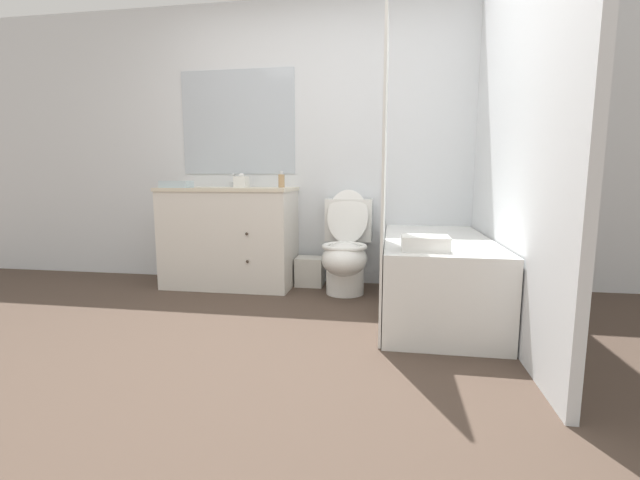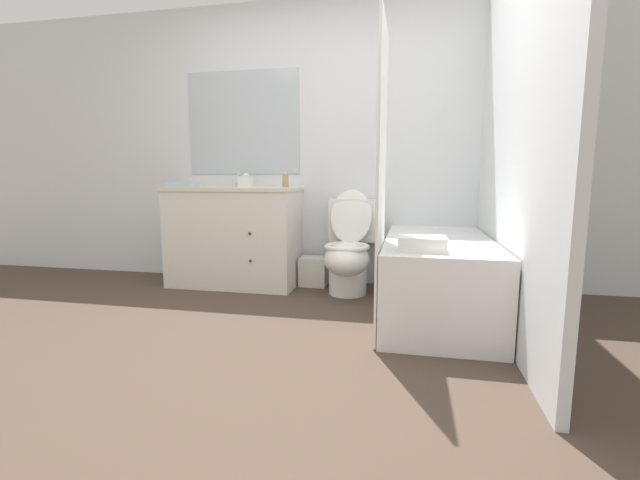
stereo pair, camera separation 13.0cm
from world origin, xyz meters
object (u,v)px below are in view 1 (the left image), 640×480
at_px(tissue_box, 241,182).
at_px(bath_towel_folded, 425,243).
at_px(sink_faucet, 237,183).
at_px(soap_dispenser, 281,180).
at_px(vanity_cabinet, 230,236).
at_px(toilet, 346,251).
at_px(bathtub, 435,275).
at_px(hand_towel_folded, 176,184).
at_px(wastebasket, 310,271).

height_order(tissue_box, bath_towel_folded, tissue_box).
xyz_separation_m(sink_faucet, soap_dispenser, (0.46, -0.14, 0.03)).
height_order(vanity_cabinet, soap_dispenser, soap_dispenser).
height_order(sink_faucet, bath_towel_folded, sink_faucet).
height_order(toilet, soap_dispenser, soap_dispenser).
bearing_deg(bathtub, tissue_box, 161.36).
xyz_separation_m(bathtub, tissue_box, (-1.63, 0.55, 0.65)).
xyz_separation_m(vanity_cabinet, tissue_box, (0.10, 0.05, 0.48)).
bearing_deg(sink_faucet, hand_towel_folded, -138.87).
xyz_separation_m(wastebasket, hand_towel_folded, (-1.11, -0.26, 0.78)).
distance_m(vanity_cabinet, soap_dispenser, 0.67).
bearing_deg(bathtub, toilet, 147.87).
xyz_separation_m(hand_towel_folded, bath_towel_folded, (2.01, -0.91, -0.32)).
bearing_deg(sink_faucet, tissue_box, -56.42).
relative_size(toilet, soap_dispenser, 6.07).
bearing_deg(soap_dispenser, hand_towel_folded, -165.94).
distance_m(tissue_box, bath_towel_folded, 1.90).
bearing_deg(vanity_cabinet, bath_towel_folded, -33.63).
relative_size(bathtub, soap_dispenser, 10.91).
bearing_deg(toilet, sink_faucet, 165.59).
distance_m(sink_faucet, tissue_box, 0.18).
bearing_deg(hand_towel_folded, toilet, 3.51).
xyz_separation_m(vanity_cabinet, bath_towel_folded, (1.60, -1.07, 0.14)).
bearing_deg(bath_towel_folded, wastebasket, 127.66).
distance_m(toilet, bathtub, 0.82).
distance_m(vanity_cabinet, hand_towel_folded, 0.63).
bearing_deg(toilet, soap_dispenser, 167.51).
height_order(vanity_cabinet, tissue_box, tissue_box).
relative_size(wastebasket, bath_towel_folded, 0.96).
bearing_deg(wastebasket, toilet, -27.01).
relative_size(vanity_cabinet, toilet, 1.33).
distance_m(toilet, soap_dispenser, 0.83).
relative_size(vanity_cabinet, hand_towel_folded, 4.62).
bearing_deg(hand_towel_folded, vanity_cabinet, 21.01).
height_order(sink_faucet, toilet, sink_faucet).
bearing_deg(soap_dispenser, wastebasket, 10.61).
xyz_separation_m(vanity_cabinet, hand_towel_folded, (-0.41, -0.16, 0.46)).
height_order(sink_faucet, bathtub, sink_faucet).
height_order(hand_towel_folded, bath_towel_folded, hand_towel_folded).
distance_m(tissue_box, hand_towel_folded, 0.55).
bearing_deg(tissue_box, soap_dispenser, 1.93).
bearing_deg(hand_towel_folded, soap_dispenser, 14.06).
bearing_deg(sink_faucet, vanity_cabinet, -90.00).
relative_size(vanity_cabinet, bathtub, 0.74).
relative_size(vanity_cabinet, wastebasket, 4.46).
height_order(sink_faucet, tissue_box, sink_faucet).
height_order(toilet, bath_towel_folded, toilet).
distance_m(sink_faucet, toilet, 1.21).
distance_m(tissue_box, soap_dispenser, 0.36).
xyz_separation_m(vanity_cabinet, toilet, (1.04, -0.07, -0.09)).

